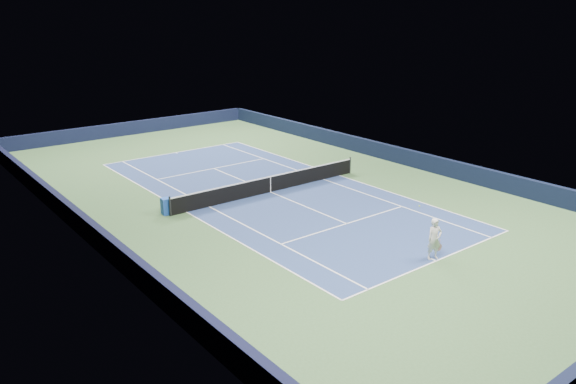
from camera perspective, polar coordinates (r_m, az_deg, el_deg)
ground at (r=32.72m, az=-1.79°, el=-0.01°), size 40.00×40.00×0.00m
wall_far at (r=49.47m, az=-15.63°, el=6.27°), size 22.00×0.35×1.10m
wall_right at (r=39.67m, az=10.92°, el=3.77°), size 0.35×40.00×1.10m
wall_left at (r=27.92m, az=-20.02°, el=-3.23°), size 0.35×40.00×1.10m
court_surface at (r=32.72m, az=-1.79°, el=-0.01°), size 10.97×23.77×0.01m
baseline_far at (r=42.52m, az=-11.35°, el=3.96°), size 10.97×0.08×0.00m
baseline_near at (r=24.81m, az=14.83°, el=-6.78°), size 10.97×0.08×0.00m
sideline_doubles_right at (r=36.08m, az=5.24°, el=1.69°), size 0.08×23.77×0.00m
sideline_doubles_left at (r=29.99m, az=-10.27°, el=-2.02°), size 0.08×23.77×0.00m
sideline_singles_right at (r=35.19m, az=3.61°, el=1.30°), size 0.08×23.77×0.00m
sideline_singles_left at (r=30.60m, az=-8.01°, el=-1.49°), size 0.08×23.77×0.00m
service_line_far at (r=37.85m, az=-7.55°, el=2.39°), size 8.23×0.08×0.00m
service_line_near at (r=28.11m, az=5.98°, el=-3.22°), size 8.23×0.08×0.00m
center_service_line at (r=32.72m, az=-1.79°, el=0.00°), size 0.08×12.80×0.00m
center_mark_far at (r=42.39m, az=-11.26°, el=3.92°), size 0.08×0.30×0.00m
center_mark_near at (r=24.89m, az=14.55°, el=-6.67°), size 0.08×0.30×0.00m
tennis_net at (r=32.57m, az=-1.80°, el=0.83°), size 12.90×0.10×1.07m
sponsor_cube at (r=29.80m, az=-12.20°, el=-1.41°), size 0.62×0.54×0.87m
tennis_player at (r=24.64m, az=14.66°, el=-4.65°), size 0.86×1.34×2.13m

